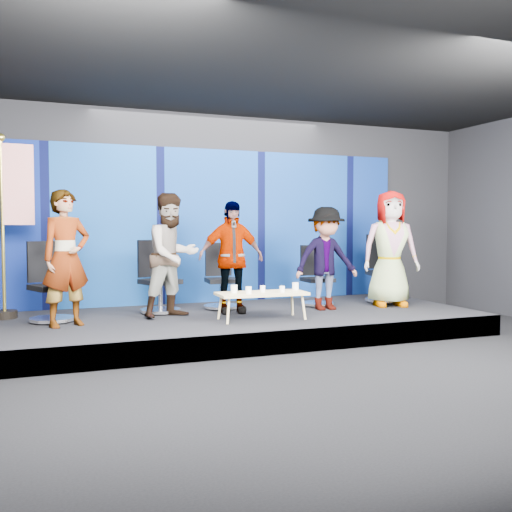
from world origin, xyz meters
The scene contains 21 objects.
ground centered at (0.00, 0.00, 0.00)m, with size 10.00×10.00×0.00m, color black.
room_walls centered at (0.00, 0.00, 2.43)m, with size 10.02×8.02×3.51m.
riser centered at (0.00, 2.50, 0.15)m, with size 7.00×3.00×0.30m, color black.
backdrop centered at (0.00, 3.95, 1.60)m, with size 7.00×0.08×2.60m, color #060D4F.
chair_a centered at (-2.65, 2.78, 0.66)m, with size 0.81×0.81×1.09m.
panelist_a centered at (-2.46, 2.31, 1.19)m, with size 0.65×0.42×1.77m, color black.
chair_b centered at (-1.12, 3.04, 0.66)m, with size 0.80×0.80×1.09m.
panelist_b centered at (-1.02, 2.55, 1.18)m, with size 0.86×0.67×1.77m, color black.
chair_c centered at (-0.11, 3.13, 0.64)m, with size 0.62×0.62×1.03m.
panelist_c centered at (-0.11, 2.62, 1.14)m, with size 0.98×0.41×1.67m, color black.
chair_d centered at (1.45, 2.89, 0.62)m, with size 0.57×0.57×0.98m.
panelist_d centered at (1.37, 2.40, 1.10)m, with size 1.03×0.59×1.59m, color black.
chair_e centered at (2.72, 2.87, 0.68)m, with size 0.81×0.81×1.15m.
panelist_e centered at (2.54, 2.40, 1.23)m, with size 0.91×0.59×1.87m, color black.
coffee_table centered at (0.09, 1.88, 0.65)m, with size 1.26×0.57×0.38m.
mug_a centered at (-0.29, 1.96, 0.74)m, with size 0.09×0.09×0.11m, color white.
mug_b centered at (-0.14, 1.79, 0.73)m, with size 0.08×0.08×0.10m, color white.
mug_c centered at (0.12, 1.94, 0.72)m, with size 0.07×0.07×0.09m, color white.
mug_d centered at (0.35, 1.77, 0.73)m, with size 0.07×0.07×0.09m, color white.
mug_e centered at (0.64, 1.97, 0.74)m, with size 0.09×0.09×0.11m, color white.
flag_stand centered at (-3.12, 3.27, 1.67)m, with size 0.59×0.34×2.58m.
Camera 1 is at (-2.83, -5.42, 1.60)m, focal length 40.00 mm.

